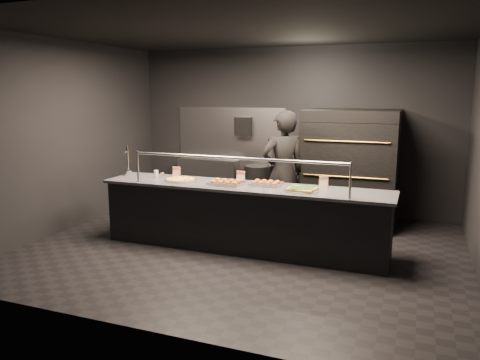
{
  "coord_description": "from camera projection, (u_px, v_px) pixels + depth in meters",
  "views": [
    {
      "loc": [
        2.25,
        -5.94,
        2.19
      ],
      "look_at": [
        -0.12,
        0.2,
        0.95
      ],
      "focal_mm": 35.0,
      "sensor_mm": 36.0,
      "label": 1
    }
  ],
  "objects": [
    {
      "name": "slider_tray_a",
      "position": [
        226.0,
        183.0,
        6.53
      ],
      "size": [
        0.52,
        0.42,
        0.07
      ],
      "color": "silver",
      "rests_on": "service_counter"
    },
    {
      "name": "prep_shelf",
      "position": [
        209.0,
        181.0,
        9.26
      ],
      "size": [
        1.2,
        0.35,
        0.9
      ],
      "primitive_type": "cube",
      "color": "#99999E",
      "rests_on": "ground"
    },
    {
      "name": "worker",
      "position": [
        283.0,
        173.0,
        7.26
      ],
      "size": [
        0.84,
        0.8,
        1.92
      ],
      "primitive_type": "imported",
      "rotation": [
        0.0,
        0.0,
        3.81
      ],
      "color": "black",
      "rests_on": "ground"
    },
    {
      "name": "slider_tray_b",
      "position": [
        266.0,
        183.0,
        6.48
      ],
      "size": [
        0.47,
        0.37,
        0.07
      ],
      "color": "silver",
      "rests_on": "service_counter"
    },
    {
      "name": "beer_tap",
      "position": [
        128.0,
        166.0,
        7.24
      ],
      "size": [
        0.13,
        0.19,
        0.52
      ],
      "color": "silver",
      "rests_on": "service_counter"
    },
    {
      "name": "condiment_jar",
      "position": [
        158.0,
        174.0,
        7.06
      ],
      "size": [
        0.16,
        0.06,
        0.11
      ],
      "color": "silver",
      "rests_on": "service_counter"
    },
    {
      "name": "tent_cards",
      "position": [
        244.0,
        176.0,
        6.75
      ],
      "size": [
        2.38,
        0.04,
        0.15
      ],
      "color": "white",
      "rests_on": "service_counter"
    },
    {
      "name": "square_pizza",
      "position": [
        302.0,
        189.0,
        6.12
      ],
      "size": [
        0.45,
        0.45,
        0.05
      ],
      "color": "silver",
      "rests_on": "service_counter"
    },
    {
      "name": "fire_extinguisher",
      "position": [
        271.0,
        153.0,
        8.78
      ],
      "size": [
        0.14,
        0.14,
        0.51
      ],
      "color": "#B2B2B7",
      "rests_on": "room"
    },
    {
      "name": "service_counter",
      "position": [
        243.0,
        217.0,
        6.56
      ],
      "size": [
        4.1,
        0.78,
        1.37
      ],
      "color": "black",
      "rests_on": "ground"
    },
    {
      "name": "trash_bin",
      "position": [
        257.0,
        188.0,
        8.8
      ],
      "size": [
        0.5,
        0.5,
        0.84
      ],
      "primitive_type": "cylinder",
      "color": "black",
      "rests_on": "ground"
    },
    {
      "name": "pizza_oven",
      "position": [
        351.0,
        167.0,
        7.79
      ],
      "size": [
        1.5,
        1.23,
        1.91
      ],
      "color": "black",
      "rests_on": "ground"
    },
    {
      "name": "round_pizza",
      "position": [
        180.0,
        180.0,
        6.81
      ],
      "size": [
        0.48,
        0.48,
        0.03
      ],
      "color": "silver",
      "rests_on": "service_counter"
    },
    {
      "name": "towel_dispenser",
      "position": [
        243.0,
        126.0,
        8.87
      ],
      "size": [
        0.3,
        0.2,
        0.35
      ],
      "primitive_type": "cube",
      "color": "black",
      "rests_on": "room"
    },
    {
      "name": "room",
      "position": [
        243.0,
        143.0,
        6.43
      ],
      "size": [
        6.04,
        6.0,
        3.0
      ],
      "color": "black",
      "rests_on": "ground"
    }
  ]
}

